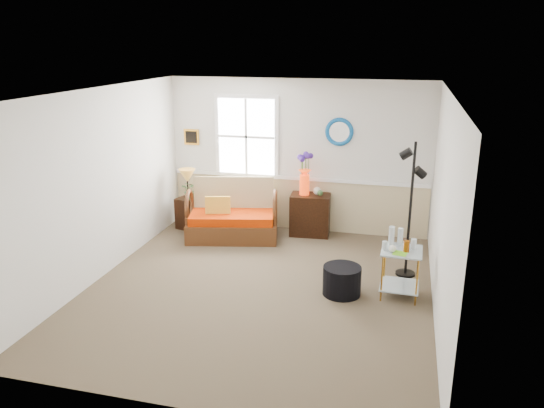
% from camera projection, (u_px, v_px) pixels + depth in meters
% --- Properties ---
extents(floor, '(4.50, 5.00, 0.01)m').
position_uv_depth(floor, '(259.00, 289.00, 7.11)').
color(floor, brown).
rests_on(floor, ground).
extents(ceiling, '(4.50, 5.00, 0.01)m').
position_uv_depth(ceiling, '(257.00, 92.00, 6.34)').
color(ceiling, white).
rests_on(ceiling, walls).
extents(walls, '(4.51, 5.01, 2.60)m').
position_uv_depth(walls, '(258.00, 196.00, 6.72)').
color(walls, silver).
rests_on(walls, floor).
extents(wainscot, '(4.46, 0.02, 0.90)m').
position_uv_depth(wainscot, '(297.00, 204.00, 9.27)').
color(wainscot, tan).
rests_on(wainscot, walls).
extents(chair_rail, '(4.46, 0.04, 0.06)m').
position_uv_depth(chair_rail, '(297.00, 178.00, 9.12)').
color(chair_rail, white).
rests_on(chair_rail, walls).
extents(window, '(1.14, 0.06, 1.44)m').
position_uv_depth(window, '(246.00, 137.00, 9.13)').
color(window, white).
rests_on(window, walls).
extents(picture, '(0.28, 0.03, 0.28)m').
position_uv_depth(picture, '(192.00, 137.00, 9.40)').
color(picture, '#B9791E').
rests_on(picture, walls).
extents(mirror, '(0.47, 0.07, 0.47)m').
position_uv_depth(mirror, '(339.00, 132.00, 8.72)').
color(mirror, '#1A7BC0').
rests_on(mirror, walls).
extents(loveseat, '(1.64, 1.15, 0.97)m').
position_uv_depth(loveseat, '(232.00, 210.00, 8.82)').
color(loveseat, brown).
rests_on(loveseat, floor).
extents(throw_pillow, '(0.43, 0.22, 0.41)m').
position_uv_depth(throw_pillow, '(218.00, 209.00, 8.76)').
color(throw_pillow, orange).
rests_on(throw_pillow, loveseat).
extents(lamp_stand, '(0.38, 0.38, 0.55)m').
position_uv_depth(lamp_stand, '(187.00, 213.00, 9.34)').
color(lamp_stand, black).
rests_on(lamp_stand, floor).
extents(table_lamp, '(0.30, 0.30, 0.52)m').
position_uv_depth(table_lamp, '(188.00, 184.00, 9.18)').
color(table_lamp, '#B67C2D').
rests_on(table_lamp, lamp_stand).
extents(potted_plant, '(0.38, 0.40, 0.25)m').
position_uv_depth(potted_plant, '(191.00, 193.00, 9.14)').
color(potted_plant, '#3D6434').
rests_on(potted_plant, lamp_stand).
extents(cabinet, '(0.69, 0.47, 0.71)m').
position_uv_depth(cabinet, '(310.00, 215.00, 9.01)').
color(cabinet, black).
rests_on(cabinet, floor).
extents(flower_vase, '(0.26, 0.26, 0.71)m').
position_uv_depth(flower_vase, '(305.00, 174.00, 8.82)').
color(flower_vase, '#F8390B').
rests_on(flower_vase, cabinet).
extents(side_table, '(0.52, 0.52, 0.64)m').
position_uv_depth(side_table, '(400.00, 273.00, 6.82)').
color(side_table, '#BE8126').
rests_on(side_table, floor).
extents(tabletop_items, '(0.49, 0.49, 0.25)m').
position_uv_depth(tabletop_items, '(399.00, 240.00, 6.73)').
color(tabletop_items, silver).
rests_on(tabletop_items, side_table).
extents(floor_lamp, '(0.30, 0.30, 1.91)m').
position_uv_depth(floor_lamp, '(410.00, 211.00, 7.26)').
color(floor_lamp, black).
rests_on(floor_lamp, floor).
extents(ottoman, '(0.63, 0.63, 0.38)m').
position_uv_depth(ottoman, '(342.00, 280.00, 6.91)').
color(ottoman, black).
rests_on(ottoman, floor).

